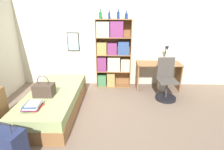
# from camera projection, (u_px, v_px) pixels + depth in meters

# --- Properties ---
(ground_plane) EXTENTS (14.00, 14.00, 0.00)m
(ground_plane) POSITION_uv_depth(u_px,v_px,m) (87.00, 111.00, 3.69)
(ground_plane) COLOR #756051
(wall_back) EXTENTS (10.00, 0.09, 2.60)m
(wall_back) POSITION_uv_depth(u_px,v_px,m) (94.00, 38.00, 4.71)
(wall_back) COLOR beige
(wall_back) RESTS_ON ground_plane
(bed) EXTENTS (0.99, 2.06, 0.44)m
(bed) POSITION_uv_depth(u_px,v_px,m) (54.00, 101.00, 3.65)
(bed) COLOR olive
(bed) RESTS_ON ground_plane
(handbag) EXTENTS (0.37, 0.26, 0.41)m
(handbag) POSITION_uv_depth(u_px,v_px,m) (44.00, 90.00, 3.38)
(handbag) COLOR #47382D
(handbag) RESTS_ON bed
(book_stack_on_bed) EXTENTS (0.32, 0.38, 0.09)m
(book_stack_on_bed) POSITION_uv_depth(u_px,v_px,m) (33.00, 105.00, 2.97)
(book_stack_on_bed) COLOR #B2382D
(book_stack_on_bed) RESTS_ON bed
(suitcase) EXTENTS (0.53, 0.37, 0.69)m
(suitcase) POSITION_uv_depth(u_px,v_px,m) (8.00, 149.00, 2.31)
(suitcase) COLOR navy
(suitcase) RESTS_ON ground_plane
(bookcase) EXTENTS (0.92, 0.29, 1.81)m
(bookcase) POSITION_uv_depth(u_px,v_px,m) (112.00, 54.00, 4.64)
(bookcase) COLOR olive
(bookcase) RESTS_ON ground_plane
(bottle_green) EXTENTS (0.08, 0.08, 0.23)m
(bottle_green) POSITION_uv_depth(u_px,v_px,m) (100.00, 15.00, 4.33)
(bottle_green) COLOR #1E6B2D
(bottle_green) RESTS_ON bookcase
(bottle_brown) EXTENTS (0.06, 0.06, 0.21)m
(bottle_brown) POSITION_uv_depth(u_px,v_px,m) (109.00, 15.00, 4.32)
(bottle_brown) COLOR navy
(bottle_brown) RESTS_ON bookcase
(bottle_clear) EXTENTS (0.07, 0.07, 0.24)m
(bottle_clear) POSITION_uv_depth(u_px,v_px,m) (118.00, 15.00, 4.30)
(bottle_clear) COLOR navy
(bottle_clear) RESTS_ON bookcase
(bottle_blue) EXTENTS (0.08, 0.08, 0.18)m
(bottle_blue) POSITION_uv_depth(u_px,v_px,m) (126.00, 16.00, 4.32)
(bottle_blue) COLOR navy
(bottle_blue) RESTS_ON bookcase
(desk) EXTENTS (1.14, 0.53, 0.71)m
(desk) POSITION_uv_depth(u_px,v_px,m) (158.00, 71.00, 4.65)
(desk) COLOR olive
(desk) RESTS_ON ground_plane
(desk_lamp) EXTENTS (0.19, 0.14, 0.49)m
(desk_lamp) POSITION_uv_depth(u_px,v_px,m) (167.00, 50.00, 4.51)
(desk_lamp) COLOR black
(desk_lamp) RESTS_ON desk
(desk_chair) EXTENTS (0.48, 0.48, 0.98)m
(desk_chair) POSITION_uv_depth(u_px,v_px,m) (166.00, 86.00, 4.15)
(desk_chair) COLOR black
(desk_chair) RESTS_ON ground_plane
(waste_bin) EXTENTS (0.26, 0.26, 0.22)m
(waste_bin) POSITION_uv_depth(u_px,v_px,m) (162.00, 85.00, 4.73)
(waste_bin) COLOR #B7B2A8
(waste_bin) RESTS_ON ground_plane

